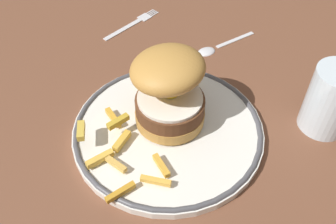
{
  "coord_description": "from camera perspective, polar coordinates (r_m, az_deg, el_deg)",
  "views": [
    {
      "loc": [
        3.19,
        -33.5,
        42.54
      ],
      "look_at": [
        5.25,
        2.3,
        4.6
      ],
      "focal_mm": 39.24,
      "sensor_mm": 36.0,
      "label": 1
    }
  ],
  "objects": [
    {
      "name": "dinner_plate",
      "position": [
        0.55,
        0.0,
        -2.69
      ],
      "size": [
        28.41,
        28.41,
        1.6
      ],
      "color": "white",
      "rests_on": "ground_plane"
    },
    {
      "name": "water_glass",
      "position": [
        0.58,
        23.83,
        1.23
      ],
      "size": [
        7.14,
        7.14,
        10.48
      ],
      "color": "silver",
      "rests_on": "ground_plane"
    },
    {
      "name": "spoon",
      "position": [
        0.71,
        6.99,
        9.88
      ],
      "size": [
        12.46,
        7.94,
        0.9
      ],
      "color": "silver",
      "rests_on": "ground_plane"
    },
    {
      "name": "fork",
      "position": [
        0.78,
        -5.45,
        13.54
      ],
      "size": [
        11.33,
        10.98,
        0.36
      ],
      "color": "silver",
      "rests_on": "ground_plane"
    },
    {
      "name": "burger",
      "position": [
        0.52,
        0.11,
        3.63
      ],
      "size": [
        13.67,
        13.37,
        11.43
      ],
      "color": "#B7813A",
      "rests_on": "dinner_plate"
    },
    {
      "name": "ground_plane",
      "position": [
        0.56,
        -5.28,
        -6.6
      ],
      "size": [
        128.12,
        91.77,
        4.0
      ],
      "primitive_type": "cube",
      "color": "brown"
    },
    {
      "name": "fries_pile",
      "position": [
        0.52,
        -6.17,
        -3.82
      ],
      "size": [
        18.13,
        23.29,
        2.9
      ],
      "color": "gold",
      "rests_on": "dinner_plate"
    }
  ]
}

